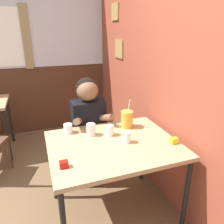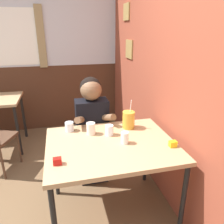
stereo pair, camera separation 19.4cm
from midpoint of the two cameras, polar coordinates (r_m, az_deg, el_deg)
The scene contains 11 objects.
brick_wall_right at distance 2.76m, azimuth 10.18°, elevation 13.96°, with size 0.08×4.47×2.70m.
back_wall at distance 3.80m, azimuth -18.16°, elevation 15.17°, with size 5.63×0.09×2.70m.
main_table at distance 1.90m, azimuth 2.72°, elevation -9.87°, with size 1.08×0.86×0.76m.
person_seated at distance 2.37m, azimuth -2.84°, elevation -4.39°, with size 0.42×0.41×1.22m.
cocktail_pitcher at distance 2.12m, azimuth 6.96°, elevation -2.10°, with size 0.12×0.12×0.28m.
glass_near_pitcher at distance 1.98m, azimuth 2.11°, elevation -4.83°, with size 0.07×0.07×0.10m.
glass_center at distance 1.85m, azimuth 6.40°, elevation -6.77°, with size 0.06×0.06×0.10m.
glass_far_side at distance 1.99m, azimuth -2.77°, elevation -4.41°, with size 0.08×0.08×0.11m.
glass_by_brick at distance 2.08m, azimuth -8.47°, elevation -3.86°, with size 0.08×0.08×0.09m.
condiment_ketchup at distance 1.61m, azimuth -10.71°, elevation -12.61°, with size 0.06×0.04×0.05m.
condiment_mustard at distance 1.89m, azimuth 18.50°, elevation -7.98°, with size 0.06×0.04×0.05m.
Camera 2 is at (0.34, -1.31, 1.67)m, focal length 35.00 mm.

